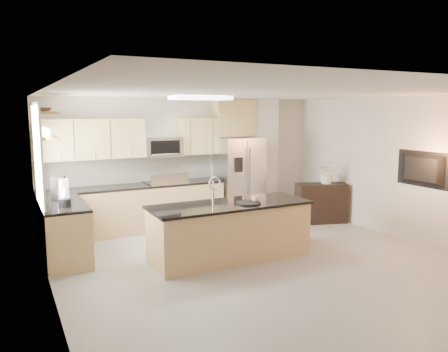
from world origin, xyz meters
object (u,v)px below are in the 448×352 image
island (230,231)px  television (420,169)px  range (166,205)px  microwave (162,147)px  coffee_maker (59,189)px  credenza (321,203)px  blender (64,195)px  flower_vase (328,166)px  bowl (43,109)px  cup (256,199)px  refrigerator (239,179)px  kettle (65,194)px  platter (248,203)px

island → television: bearing=-15.9°
range → microwave: 1.16m
island → coffee_maker: (-2.40, 1.36, 0.66)m
television → credenza: bearing=12.1°
blender → flower_vase: (5.24, 0.25, 0.10)m
bowl → cup: bearing=-25.9°
blender → refrigerator: bearing=19.9°
island → kettle: (-2.33, 1.17, 0.60)m
range → bowl: 3.08m
range → kettle: bearing=-152.9°
microwave → island: (0.30, -2.33, -1.18)m
range → island: (0.30, -2.21, -0.02)m
range → credenza: (3.07, -1.09, -0.06)m
refrigerator → kettle: (-3.68, -0.99, 0.16)m
kettle → bowl: (-0.23, 0.17, 1.33)m
television → range: bearing=48.4°
blender → coffee_maker: size_ratio=1.09×
range → television: 4.78m
credenza → bowl: 5.68m
range → island: 2.23m
television → cup: bearing=73.9°
blender → bowl: bowl is taller
credenza → blender: 5.20m
range → kettle: (-2.02, -1.04, 0.57)m
island → coffee_maker: bearing=150.5°
platter → blender: (-2.63, 0.96, 0.20)m
refrigerator → cup: size_ratio=15.20×
credenza → flower_vase: 0.79m
credenza → flower_vase: size_ratio=1.40×
island → credenza: size_ratio=2.49×
microwave → island: size_ratio=0.29×
island → cup: size_ratio=22.08×
credenza → refrigerator: bearing=160.8°
television → blender: bearing=72.8°
credenza → television: (0.44, -2.03, 0.94)m
microwave → platter: bearing=-77.5°
cup → coffee_maker: size_ratio=0.30×
credenza → range: bearing=177.7°
kettle → bowl: size_ratio=0.82×
range → refrigerator: 1.71m
island → platter: size_ratio=6.57×
cup → television: television is taller
blender → island: bearing=-18.8°
refrigerator → island: size_ratio=0.69×
cup → range: bearing=107.2°
coffee_maker → television: size_ratio=0.36×
range → flower_vase: flower_vase is taller
range → refrigerator: size_ratio=0.64×
refrigerator → television: (1.85, -3.07, 0.46)m
platter → bowl: size_ratio=1.12×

